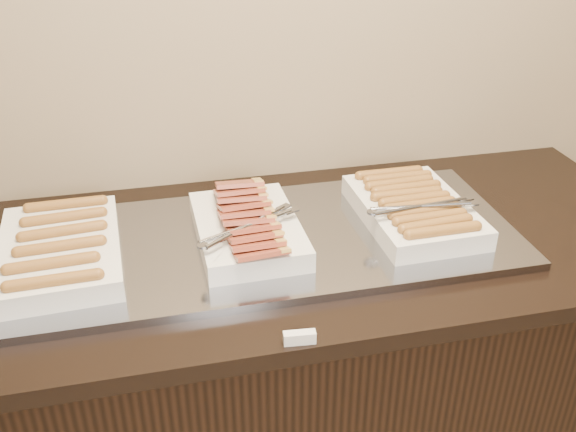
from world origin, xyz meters
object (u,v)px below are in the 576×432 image
at_px(dish_center, 247,227).
at_px(dish_right, 414,208).
at_px(counter, 257,386).
at_px(warming_tray, 263,241).
at_px(dish_left, 60,250).

xyz_separation_m(dish_center, dish_right, (0.41, 0.00, -0.00)).
xyz_separation_m(counter, warming_tray, (0.02, 0.00, 0.46)).
relative_size(dish_left, dish_center, 1.06).
xyz_separation_m(warming_tray, dish_center, (-0.04, -0.00, 0.05)).
relative_size(counter, dish_right, 5.53).
bearing_deg(dish_left, warming_tray, -2.94).
distance_m(warming_tray, dish_left, 0.45).
bearing_deg(counter, warming_tray, 0.00).
xyz_separation_m(warming_tray, dish_right, (0.37, -0.00, 0.04)).
height_order(dish_center, dish_right, dish_center).
distance_m(counter, dish_center, 0.50).
height_order(warming_tray, dish_right, dish_right).
height_order(warming_tray, dish_left, dish_left).
bearing_deg(dish_center, dish_left, 178.29).
bearing_deg(warming_tray, counter, 180.00).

